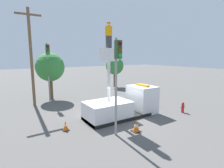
{
  "coord_description": "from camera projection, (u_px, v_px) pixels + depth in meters",
  "views": [
    {
      "loc": [
        -7.34,
        -10.59,
        4.71
      ],
      "look_at": [
        -1.27,
        -1.2,
        2.89
      ],
      "focal_mm": 28.0,
      "sensor_mm": 36.0,
      "label": 1
    }
  ],
  "objects": [
    {
      "name": "ground_plane",
      "position": [
        117.0,
        117.0,
        13.46
      ],
      "size": [
        120.0,
        120.0,
        0.0
      ],
      "primitive_type": "plane",
      "color": "#565451"
    },
    {
      "name": "bucket_truck",
      "position": [
        123.0,
        104.0,
        13.61
      ],
      "size": [
        5.93,
        2.28,
        5.22
      ],
      "color": "black",
      "rests_on": "ground"
    },
    {
      "name": "worker",
      "position": [
        109.0,
        35.0,
        12.08
      ],
      "size": [
        0.4,
        0.26,
        1.75
      ],
      "color": "#38383D",
      "rests_on": "bucket_truck"
    },
    {
      "name": "traffic_light_pole",
      "position": [
        117.0,
        68.0,
        9.76
      ],
      "size": [
        0.34,
        0.57,
        5.69
      ],
      "color": "gray",
      "rests_on": "ground"
    },
    {
      "name": "traffic_light_across",
      "position": [
        48.0,
        61.0,
        17.32
      ],
      "size": [
        0.34,
        0.57,
        5.96
      ],
      "color": "gray",
      "rests_on": "ground"
    },
    {
      "name": "fire_hydrant",
      "position": [
        183.0,
        107.0,
        14.59
      ],
      "size": [
        0.47,
        0.23,
        0.89
      ],
      "color": "#B2231E",
      "rests_on": "ground"
    },
    {
      "name": "traffic_cone_rear",
      "position": [
        65.0,
        126.0,
        11.1
      ],
      "size": [
        0.43,
        0.43,
        0.63
      ],
      "color": "black",
      "rests_on": "ground"
    },
    {
      "name": "traffic_cone_curbside",
      "position": [
        136.0,
        127.0,
        10.93
      ],
      "size": [
        0.52,
        0.52,
        0.66
      ],
      "color": "black",
      "rests_on": "ground"
    },
    {
      "name": "tree_left_bg",
      "position": [
        115.0,
        66.0,
        26.37
      ],
      "size": [
        2.69,
        2.69,
        4.57
      ],
      "color": "brown",
      "rests_on": "ground"
    },
    {
      "name": "tree_right_bg",
      "position": [
        50.0,
        67.0,
        18.69
      ],
      "size": [
        3.04,
        3.04,
        5.02
      ],
      "color": "brown",
      "rests_on": "ground"
    },
    {
      "name": "utility_pole",
      "position": [
        31.0,
        55.0,
        16.02
      ],
      "size": [
        2.2,
        0.26,
        8.94
      ],
      "color": "brown",
      "rests_on": "ground"
    }
  ]
}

